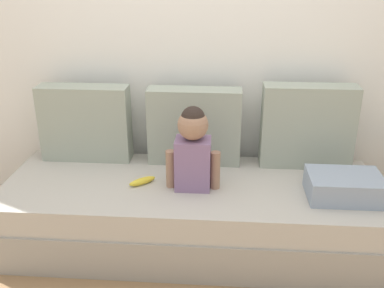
% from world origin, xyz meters
% --- Properties ---
extents(ground_plane, '(12.00, 12.00, 0.00)m').
position_xyz_m(ground_plane, '(0.00, 0.00, 0.00)').
color(ground_plane, '#93704C').
extents(back_wall, '(5.48, 0.10, 2.24)m').
position_xyz_m(back_wall, '(0.00, 0.54, 1.12)').
color(back_wall, white).
rests_on(back_wall, ground).
extents(couch, '(2.28, 0.82, 0.40)m').
position_xyz_m(couch, '(0.00, 0.00, 0.20)').
color(couch, '#9C978F').
rests_on(couch, ground).
extents(throw_pillow_left, '(0.57, 0.16, 0.49)m').
position_xyz_m(throw_pillow_left, '(-0.71, 0.31, 0.65)').
color(throw_pillow_left, '#99A393').
rests_on(throw_pillow_left, couch).
extents(throw_pillow_center, '(0.59, 0.16, 0.49)m').
position_xyz_m(throw_pillow_center, '(0.00, 0.31, 0.64)').
color(throw_pillow_center, '#99A393').
rests_on(throw_pillow_center, couch).
extents(throw_pillow_right, '(0.57, 0.16, 0.52)m').
position_xyz_m(throw_pillow_right, '(0.71, 0.31, 0.66)').
color(throw_pillow_right, '#99A393').
rests_on(throw_pillow_right, couch).
extents(toddler, '(0.31, 0.17, 0.49)m').
position_xyz_m(toddler, '(0.02, -0.05, 0.65)').
color(toddler, gray).
rests_on(toddler, couch).
extents(banana, '(0.16, 0.14, 0.04)m').
position_xyz_m(banana, '(-0.28, -0.04, 0.42)').
color(banana, yellow).
rests_on(banana, couch).
extents(folded_blanket, '(0.40, 0.28, 0.13)m').
position_xyz_m(folded_blanket, '(0.86, -0.10, 0.47)').
color(folded_blanket, '#8E9EB2').
rests_on(folded_blanket, couch).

